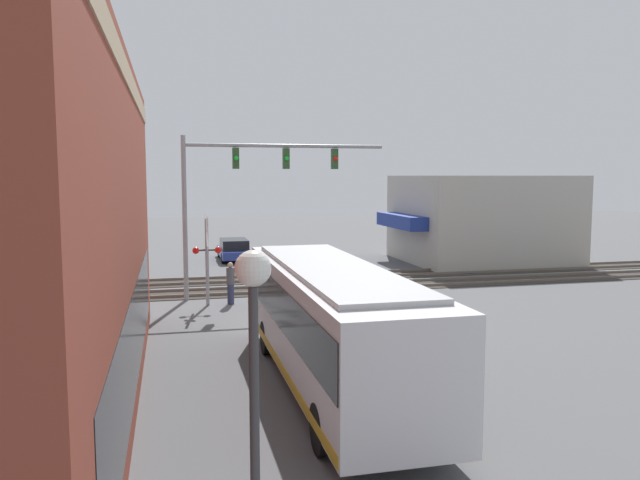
% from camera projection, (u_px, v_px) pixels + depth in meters
% --- Properties ---
extents(ground_plane, '(120.00, 120.00, 0.00)m').
position_uv_depth(ground_plane, '(353.00, 317.00, 23.68)').
color(ground_plane, '#565659').
extents(shop_building, '(8.30, 10.72, 5.34)m').
position_uv_depth(shop_building, '(481.00, 219.00, 38.96)').
color(shop_building, '#B2ADA3').
rests_on(shop_building, ground).
extents(city_bus, '(10.95, 2.59, 3.11)m').
position_uv_depth(city_bus, '(331.00, 320.00, 15.62)').
color(city_bus, silver).
rests_on(city_bus, ground).
extents(traffic_signal_gantry, '(0.42, 8.87, 7.03)m').
position_uv_depth(traffic_signal_gantry, '(249.00, 177.00, 26.90)').
color(traffic_signal_gantry, gray).
rests_on(traffic_signal_gantry, ground).
extents(crossing_signal, '(1.41, 1.18, 3.81)m').
position_uv_depth(crossing_signal, '(207.00, 250.00, 25.48)').
color(crossing_signal, gray).
rests_on(crossing_signal, ground).
extents(streetlamp, '(0.44, 0.44, 4.46)m').
position_uv_depth(streetlamp, '(254.00, 397.00, 7.50)').
color(streetlamp, '#38383A').
rests_on(streetlamp, ground).
extents(rail_track_near, '(2.60, 60.00, 0.15)m').
position_uv_depth(rail_track_near, '(317.00, 288.00, 29.48)').
color(rail_track_near, '#332D28').
rests_on(rail_track_near, ground).
extents(rail_track_far, '(2.60, 60.00, 0.15)m').
position_uv_depth(rail_track_far, '(303.00, 278.00, 32.57)').
color(rail_track_far, '#332D28').
rests_on(rail_track_far, ground).
extents(parked_car_silver, '(4.37, 1.82, 1.46)m').
position_uv_depth(parked_car_silver, '(294.00, 262.00, 33.93)').
color(parked_car_silver, '#B7B7BC').
rests_on(parked_car_silver, ground).
extents(parked_car_blue, '(4.70, 1.82, 1.35)m').
position_uv_depth(parked_car_blue, '(234.00, 250.00, 39.49)').
color(parked_car_blue, navy).
rests_on(parked_car_blue, ground).
extents(pedestrian_near_bus, '(0.34, 0.34, 1.62)m').
position_uv_depth(pedestrian_near_bus, '(424.00, 359.00, 15.36)').
color(pedestrian_near_bus, '#2D3351').
rests_on(pedestrian_near_bus, ground).
extents(pedestrian_at_crossing, '(0.34, 0.34, 1.76)m').
position_uv_depth(pedestrian_at_crossing, '(231.00, 283.00, 25.89)').
color(pedestrian_at_crossing, '#2D3351').
rests_on(pedestrian_at_crossing, ground).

